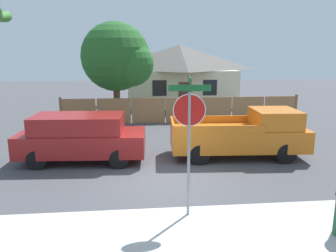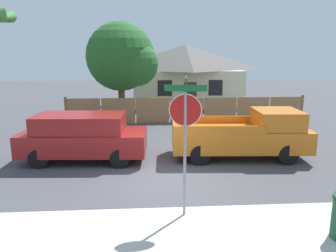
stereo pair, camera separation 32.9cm
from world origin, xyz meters
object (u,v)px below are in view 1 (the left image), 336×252
Objects in this scene: orange_pickup at (244,134)px; stop_sign at (189,123)px; house at (179,74)px; oak_tree at (119,58)px; red_suv at (81,137)px.

orange_pickup is 5.57m from stop_sign.
orange_pickup is (0.69, -14.12, -1.51)m from house.
oak_tree is at bearing 126.53° from orange_pickup.
stop_sign is (-2.91, -4.51, 1.47)m from orange_pickup.
house is 15.21m from red_suv.
house is at bearing 54.93° from oak_tree.
house is at bearing 71.89° from red_suv.
house is 1.64× the size of orange_pickup.
stop_sign reaches higher than red_suv.
oak_tree is at bearing 106.26° from stop_sign.
stop_sign is (2.21, -12.32, -1.33)m from oak_tree.
red_suv is at bearing -111.38° from house.
stop_sign is at bearing -50.64° from red_suv.
red_suv is at bearing -97.98° from oak_tree.
house is 14.21m from orange_pickup.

